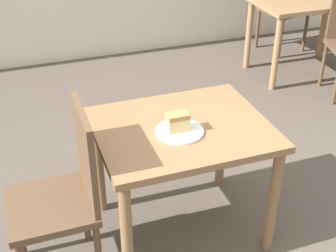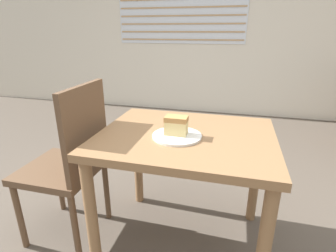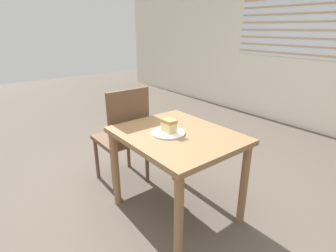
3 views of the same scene
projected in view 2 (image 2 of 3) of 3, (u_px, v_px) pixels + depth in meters
wall_back at (222, 17)px, 3.71m from camera, size 10.00×0.09×2.80m
dining_table_near at (185, 153)px, 1.42m from camera, size 0.92×0.75×0.72m
chair_near_window at (71, 160)px, 1.52m from camera, size 0.43×0.43×0.97m
plate at (177, 136)px, 1.34m from camera, size 0.25×0.25×0.01m
cake_slice at (176, 125)px, 1.33m from camera, size 0.11×0.08×0.09m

